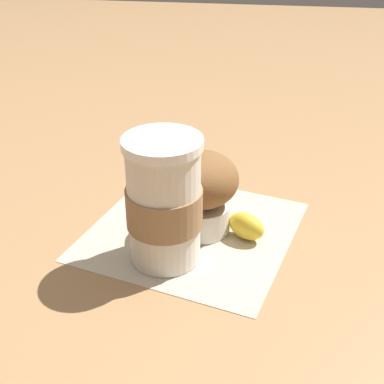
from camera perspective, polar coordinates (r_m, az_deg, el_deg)
ground_plane at (r=0.68m, az=0.00°, el=-4.17°), size 3.00×3.00×0.00m
paper_napkin at (r=0.68m, az=0.00°, el=-4.12°), size 0.30×0.30×0.00m
coffee_cup at (r=0.59m, az=-3.00°, el=-1.10°), size 0.09×0.09×0.15m
muffin at (r=0.65m, az=0.99°, el=0.31°), size 0.09×0.09×0.10m
banana at (r=0.68m, az=2.75°, el=-2.07°), size 0.11×0.12×0.03m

